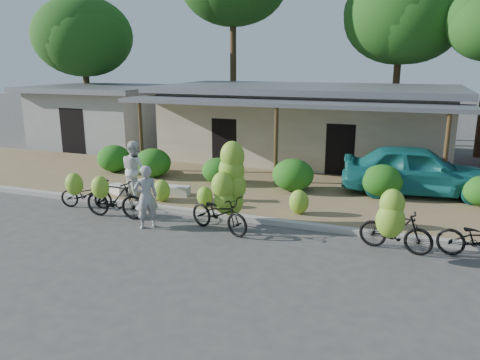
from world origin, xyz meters
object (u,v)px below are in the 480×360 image
(tree_center_right, at_px, (398,16))
(vendor, at_px, (146,197))
(bike_far_left, at_px, (84,193))
(teal_van, at_px, (417,170))
(bike_left, at_px, (113,198))
(bike_center, at_px, (226,195))
(bystander, at_px, (134,170))
(sack_far, at_px, (119,189))
(tree_back_left, at_px, (81,35))
(sack_near, at_px, (176,191))
(bike_right, at_px, (394,225))

(tree_center_right, xyz_separation_m, vendor, (-5.31, -16.06, -5.76))
(bike_far_left, bearing_deg, teal_van, -73.75)
(bike_left, distance_m, bike_center, 3.36)
(bike_far_left, distance_m, bystander, 1.70)
(bike_far_left, relative_size, sack_far, 2.34)
(teal_van, bearing_deg, tree_back_left, 62.94)
(sack_near, bearing_deg, tree_back_left, 138.58)
(tree_back_left, height_order, vendor, tree_back_left)
(tree_center_right, height_order, bystander, tree_center_right)
(sack_far, xyz_separation_m, bystander, (0.79, -0.20, 0.79))
(bike_far_left, bearing_deg, bike_center, -102.18)
(sack_far, relative_size, vendor, 0.43)
(tree_back_left, bearing_deg, sack_far, -48.20)
(tree_center_right, xyz_separation_m, sack_near, (-5.88, -13.31, -6.36))
(tree_back_left, height_order, bike_right, tree_back_left)
(bike_right, xyz_separation_m, sack_far, (-8.82, 1.80, -0.46))
(vendor, bearing_deg, bystander, -94.47)
(bike_center, xyz_separation_m, bystander, (-3.70, 1.37, 0.10))
(sack_far, bearing_deg, tree_center_right, 60.61)
(bike_center, relative_size, sack_far, 3.16)
(bike_far_left, height_order, sack_near, bike_far_left)
(vendor, relative_size, teal_van, 0.36)
(tree_back_left, relative_size, tree_center_right, 0.91)
(bike_left, bearing_deg, teal_van, -59.03)
(tree_back_left, xyz_separation_m, vendor, (11.69, -12.56, -5.00))
(bike_far_left, xyz_separation_m, bystander, (0.99, 1.27, 0.53))
(bike_right, height_order, teal_van, teal_van)
(bike_far_left, bearing_deg, bike_right, -103.04)
(bike_left, distance_m, teal_van, 9.69)
(tree_center_right, height_order, bike_center, tree_center_right)
(bike_far_left, height_order, bystander, bystander)
(sack_far, height_order, teal_van, teal_van)
(tree_center_right, distance_m, teal_van, 11.96)
(tree_center_right, bearing_deg, vendor, -108.29)
(bike_left, height_order, bike_center, bike_center)
(bike_center, height_order, sack_far, bike_center)
(tree_back_left, height_order, bike_far_left, tree_back_left)
(sack_far, xyz_separation_m, vendor, (2.47, -2.25, 0.61))
(bike_right, xyz_separation_m, teal_van, (0.46, 5.20, 0.22))
(tree_back_left, distance_m, bystander, 15.30)
(vendor, bearing_deg, bike_far_left, -60.01)
(bike_far_left, xyz_separation_m, bike_left, (1.37, -0.45, 0.11))
(bike_left, xyz_separation_m, bystander, (-0.38, 1.72, 0.42))
(sack_near, bearing_deg, tree_center_right, 66.17)
(tree_center_right, relative_size, sack_far, 11.79)
(tree_center_right, xyz_separation_m, bike_far_left, (-7.98, -15.28, -6.11))
(bike_center, bearing_deg, bystander, 88.43)
(bike_far_left, relative_size, teal_van, 0.37)
(tree_back_left, relative_size, teal_van, 1.67)
(bike_far_left, xyz_separation_m, sack_near, (2.10, 1.97, -0.25))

